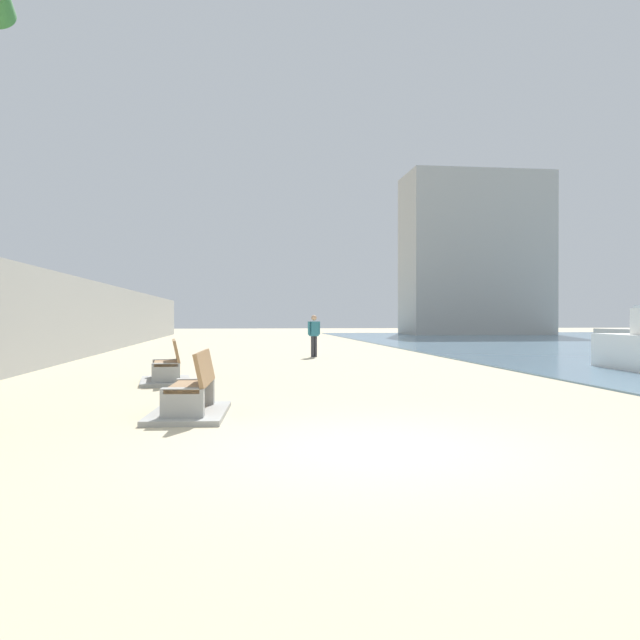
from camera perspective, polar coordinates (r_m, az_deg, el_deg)
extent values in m
plane|color=#C6B793|center=(25.26, -3.73, -3.14)|extent=(120.00, 120.00, 0.00)
cube|color=#9E9E99|center=(25.88, -20.55, 0.16)|extent=(0.80, 64.00, 2.91)
cube|color=#9E9E99|center=(9.38, -12.02, -7.38)|extent=(0.61, 0.24, 0.50)
cube|color=#9E9E99|center=(10.76, -10.92, -6.40)|extent=(0.61, 0.24, 0.50)
cube|color=#997047|center=(10.05, -11.43, -5.71)|extent=(0.60, 1.63, 0.06)
cube|color=#997047|center=(9.99, -10.13, -4.13)|extent=(0.26, 1.61, 0.50)
cube|color=#9E9E99|center=(10.10, -11.43, -8.03)|extent=(1.23, 2.16, 0.08)
cube|color=#9E9E99|center=(14.46, -13.43, -4.69)|extent=(0.62, 0.27, 0.50)
cube|color=#9E9E99|center=(15.86, -13.45, -4.26)|extent=(0.62, 0.27, 0.50)
cube|color=#997047|center=(15.14, -13.44, -3.70)|extent=(0.68, 1.65, 0.06)
cube|color=#997047|center=(15.13, -12.57, -2.64)|extent=(0.34, 1.61, 0.50)
cube|color=#9E9E99|center=(15.18, -13.44, -5.25)|extent=(1.33, 2.21, 0.08)
cylinder|color=#333338|center=(24.18, -0.67, -2.36)|extent=(0.12, 0.12, 0.78)
cylinder|color=#333338|center=(24.25, -0.41, -2.35)|extent=(0.12, 0.12, 0.78)
cube|color=teal|center=(24.19, -0.54, -0.78)|extent=(0.37, 0.30, 0.55)
sphere|color=tan|center=(24.19, -0.54, 0.19)|extent=(0.21, 0.21, 0.21)
cylinder|color=teal|center=(24.07, -0.98, -0.72)|extent=(0.09, 0.09, 0.50)
cylinder|color=teal|center=(24.31, -0.10, -0.71)|extent=(0.09, 0.09, 0.50)
cube|color=#ADAAA3|center=(57.07, 13.50, 5.59)|extent=(12.00, 6.00, 13.62)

